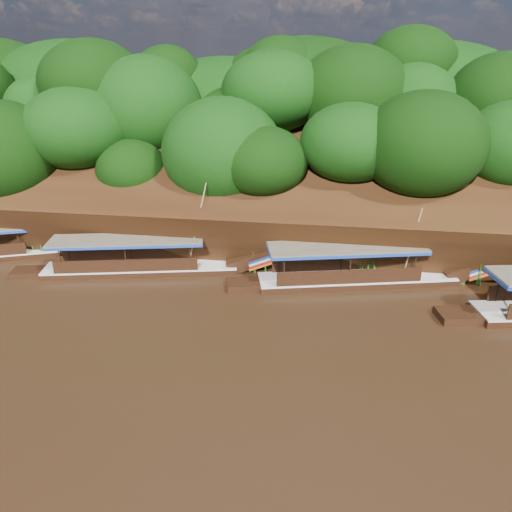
# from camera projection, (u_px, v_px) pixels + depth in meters

# --- Properties ---
(ground) EXTENTS (160.00, 160.00, 0.00)m
(ground) POSITION_uv_depth(u_px,v_px,m) (338.00, 360.00, 22.57)
(ground) COLOR black
(ground) RESTS_ON ground
(riverbank) EXTENTS (120.00, 30.06, 19.40)m
(riverbank) POSITION_uv_depth(u_px,v_px,m) (340.00, 193.00, 42.72)
(riverbank) COLOR black
(riverbank) RESTS_ON ground
(boat_1) EXTENTS (14.06, 5.33, 5.32)m
(boat_1) POSITION_uv_depth(u_px,v_px,m) (368.00, 274.00, 30.07)
(boat_1) COLOR black
(boat_1) RESTS_ON ground
(boat_2) EXTENTS (14.36, 4.97, 6.14)m
(boat_2) POSITION_uv_depth(u_px,v_px,m) (153.00, 264.00, 31.67)
(boat_2) COLOR black
(boat_2) RESTS_ON ground
(reeds) EXTENTS (47.72, 2.48, 1.83)m
(reeds) POSITION_uv_depth(u_px,v_px,m) (284.00, 259.00, 31.50)
(reeds) COLOR #20721C
(reeds) RESTS_ON ground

